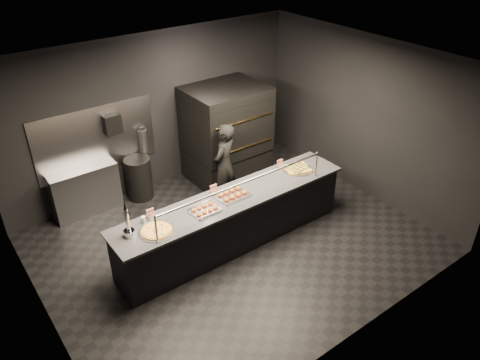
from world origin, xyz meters
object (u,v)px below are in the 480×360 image
(service_counter, at_px, (234,220))
(fire_extinguisher, at_px, (143,140))
(prep_shelf, at_px, (86,191))
(round_pizza, at_px, (157,231))
(towel_dispenser, at_px, (112,124))
(worker, at_px, (224,165))
(slider_tray_b, at_px, (232,194))
(slider_tray_a, at_px, (205,210))
(trash_bin, at_px, (139,178))
(beer_tap, at_px, (128,226))
(pizza_oven, at_px, (226,133))
(square_pizza, at_px, (297,169))

(service_counter, height_order, fire_extinguisher, service_counter)
(prep_shelf, height_order, round_pizza, round_pizza)
(service_counter, xyz_separation_m, towel_dispenser, (-0.90, 2.39, 1.09))
(prep_shelf, height_order, worker, worker)
(service_counter, xyz_separation_m, slider_tray_b, (-0.00, 0.03, 0.49))
(slider_tray_a, relative_size, trash_bin, 0.59)
(beer_tap, bearing_deg, pizza_oven, 31.91)
(pizza_oven, xyz_separation_m, trash_bin, (-1.81, 0.32, -0.56))
(beer_tap, relative_size, trash_bin, 0.74)
(towel_dispenser, height_order, square_pizza, towel_dispenser)
(towel_dispenser, relative_size, slider_tray_b, 0.65)
(pizza_oven, distance_m, square_pizza, 1.88)
(slider_tray_a, xyz_separation_m, worker, (1.17, 1.16, -0.15))
(service_counter, distance_m, slider_tray_b, 0.49)
(slider_tray_a, xyz_separation_m, slider_tray_b, (0.58, 0.09, 0.01))
(fire_extinguisher, xyz_separation_m, round_pizza, (-1.05, -2.48, -0.12))
(slider_tray_b, bearing_deg, fire_extinguisher, 98.38)
(slider_tray_a, relative_size, worker, 0.30)
(slider_tray_a, height_order, trash_bin, slider_tray_a)
(slider_tray_b, xyz_separation_m, worker, (0.60, 1.07, -0.15))
(fire_extinguisher, xyz_separation_m, trash_bin, (-0.26, -0.18, -0.65))
(prep_shelf, xyz_separation_m, trash_bin, (0.99, -0.10, -0.04))
(fire_extinguisher, relative_size, square_pizza, 0.96)
(prep_shelf, height_order, beer_tap, beer_tap)
(round_pizza, bearing_deg, slider_tray_a, 1.35)
(prep_shelf, relative_size, round_pizza, 2.32)
(round_pizza, xyz_separation_m, slider_tray_b, (1.40, 0.11, 0.02))
(pizza_oven, distance_m, beer_tap, 3.47)
(slider_tray_a, distance_m, worker, 1.66)
(round_pizza, distance_m, square_pizza, 2.80)
(beer_tap, bearing_deg, slider_tray_a, -6.26)
(service_counter, bearing_deg, fire_extinguisher, 98.30)
(round_pizza, relative_size, slider_tray_a, 1.06)
(prep_shelf, xyz_separation_m, round_pizza, (0.20, -2.40, 0.49))
(prep_shelf, xyz_separation_m, fire_extinguisher, (1.25, 0.08, 0.61))
(fire_extinguisher, distance_m, slider_tray_a, 2.47)
(round_pizza, relative_size, square_pizza, 0.98)
(pizza_oven, height_order, towel_dispenser, pizza_oven)
(service_counter, relative_size, square_pizza, 7.77)
(beer_tap, distance_m, square_pizza, 3.15)
(pizza_oven, bearing_deg, slider_tray_b, -122.65)
(beer_tap, distance_m, trash_bin, 2.53)
(square_pizza, distance_m, worker, 1.34)
(beer_tap, bearing_deg, service_counter, -2.19)
(slider_tray_a, bearing_deg, service_counter, 6.09)
(fire_extinguisher, bearing_deg, pizza_oven, -17.89)
(square_pizza, distance_m, trash_bin, 3.01)
(slider_tray_b, distance_m, worker, 1.24)
(pizza_oven, xyz_separation_m, fire_extinguisher, (-1.55, 0.50, 0.09))
(slider_tray_a, bearing_deg, round_pizza, -178.65)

